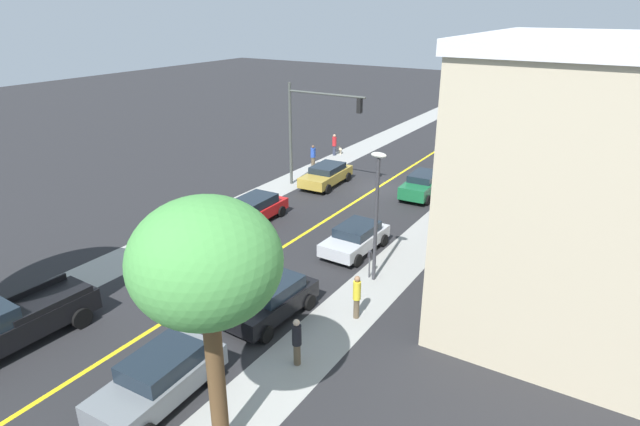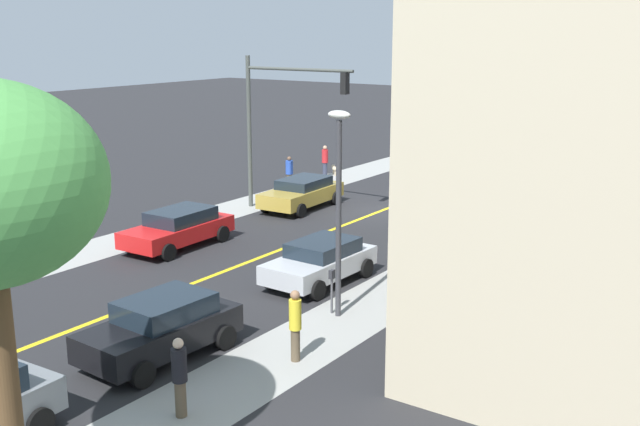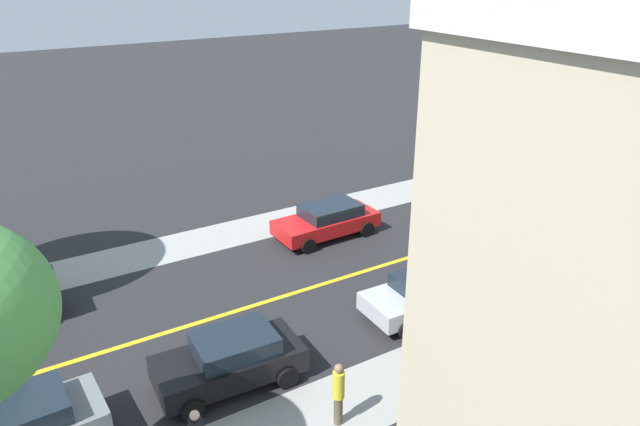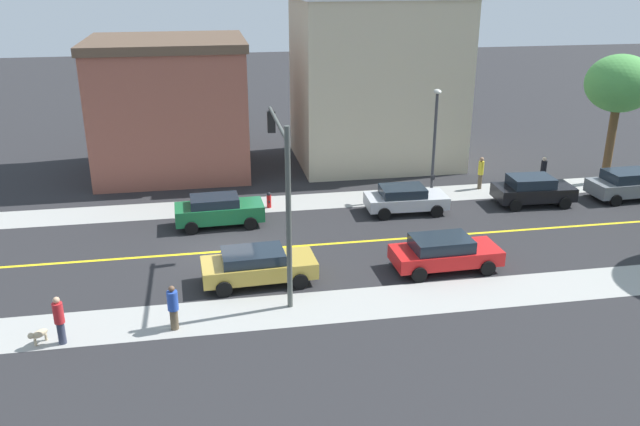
{
  "view_description": "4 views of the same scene",
  "coord_description": "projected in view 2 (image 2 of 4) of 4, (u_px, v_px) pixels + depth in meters",
  "views": [
    {
      "loc": [
        -14.43,
        30.7,
        11.57
      ],
      "look_at": [
        -1.44,
        9.71,
        1.76
      ],
      "focal_mm": 29.32,
      "sensor_mm": 36.0,
      "label": 1
    },
    {
      "loc": [
        -16.73,
        28.94,
        8.1
      ],
      "look_at": [
        -1.02,
        6.05,
        1.33
      ],
      "focal_mm": 42.51,
      "sensor_mm": 36.0,
      "label": 2
    },
    {
      "loc": [
        -16.32,
        21.45,
        11.2
      ],
      "look_at": [
        2.36,
        10.09,
        1.71
      ],
      "focal_mm": 33.32,
      "sensor_mm": 36.0,
      "label": 3
    },
    {
      "loc": [
        27.35,
        -0.52,
        12.14
      ],
      "look_at": [
        1.39,
        4.13,
        2.09
      ],
      "focal_mm": 36.98,
      "sensor_mm": 36.0,
      "label": 4
    }
  ],
  "objects": [
    {
      "name": "ground_plane",
      "position": [
        377.0,
        212.0,
        34.3
      ],
      "size": [
        140.0,
        140.0,
        0.0
      ],
      "primitive_type": "plane",
      "color": "#262628"
    },
    {
      "name": "fire_hydrant",
      "position": [
        462.0,
        233.0,
        29.2
      ],
      "size": [
        0.44,
        0.24,
        0.86
      ],
      "color": "red",
      "rests_on": "ground"
    },
    {
      "name": "red_sedan_right_curb",
      "position": [
        178.0,
        227.0,
        28.73
      ],
      "size": [
        2.19,
        4.56,
        1.44
      ],
      "rotation": [
        0.0,
        0.0,
        1.6
      ],
      "color": "red",
      "rests_on": "ground"
    },
    {
      "name": "small_dog",
      "position": [
        334.0,
        169.0,
        43.06
      ],
      "size": [
        0.65,
        0.62,
        0.55
      ],
      "rotation": [
        0.0,
        0.0,
        5.54
      ],
      "color": "#C6B28C",
      "rests_on": "ground"
    },
    {
      "name": "parking_meter",
      "position": [
        332.0,
        285.0,
        21.96
      ],
      "size": [
        0.12,
        0.18,
        1.32
      ],
      "color": "#4C4C51",
      "rests_on": "ground"
    },
    {
      "name": "street_lamp",
      "position": [
        339.0,
        190.0,
        21.1
      ],
      "size": [
        0.7,
        0.36,
        5.95
      ],
      "color": "#38383D",
      "rests_on": "ground"
    },
    {
      "name": "green_sedan_left_curb",
      "position": [
        443.0,
        204.0,
        32.43
      ],
      "size": [
        2.07,
        4.33,
        1.52
      ],
      "rotation": [
        0.0,
        0.0,
        1.61
      ],
      "color": "#196638",
      "rests_on": "ground"
    },
    {
      "name": "sidewalk_left",
      "position": [
        499.0,
        231.0,
        31.1
      ],
      "size": [
        2.51,
        126.0,
        0.01
      ],
      "primitive_type": "cube",
      "color": "#9E9E99",
      "rests_on": "ground"
    },
    {
      "name": "black_sedan_left_curb",
      "position": [
        161.0,
        327.0,
        19.03
      ],
      "size": [
        2.25,
        4.21,
        1.55
      ],
      "rotation": [
        0.0,
        0.0,
        1.52
      ],
      "color": "black",
      "rests_on": "ground"
    },
    {
      "name": "gold_sedan_right_curb",
      "position": [
        302.0,
        192.0,
        34.94
      ],
      "size": [
        2.28,
        4.64,
        1.4
      ],
      "rotation": [
        0.0,
        0.0,
        1.62
      ],
      "color": "#B29338",
      "rests_on": "ground"
    },
    {
      "name": "road_centerline_stripe",
      "position": [
        377.0,
        212.0,
        34.3
      ],
      "size": [
        0.2,
        126.0,
        0.0
      ],
      "primitive_type": "cube",
      "color": "yellow",
      "rests_on": "ground"
    },
    {
      "name": "pedestrian_blue_shirt",
      "position": [
        289.0,
        172.0,
        39.22
      ],
      "size": [
        0.38,
        0.38,
        1.69
      ],
      "rotation": [
        0.0,
        0.0,
        0.9
      ],
      "color": "brown",
      "rests_on": "ground"
    },
    {
      "name": "pedestrian_red_shirt",
      "position": [
        325.0,
        160.0,
        42.36
      ],
      "size": [
        0.35,
        0.35,
        1.77
      ],
      "rotation": [
        0.0,
        0.0,
        0.33
      ],
      "color": "#33384C",
      "rests_on": "ground"
    },
    {
      "name": "traffic_light_mast",
      "position": [
        278.0,
        109.0,
        33.51
      ],
      "size": [
        5.69,
        0.32,
        6.94
      ],
      "rotation": [
        0.0,
        0.0,
        3.14
      ],
      "color": "#474C47",
      "rests_on": "ground"
    },
    {
      "name": "pedestrian_black_shirt",
      "position": [
        180.0,
        375.0,
        16.05
      ],
      "size": [
        0.33,
        0.33,
        1.8
      ],
      "rotation": [
        0.0,
        0.0,
        2.37
      ],
      "color": "brown",
      "rests_on": "ground"
    },
    {
      "name": "sidewalk_right",
      "position": [
        275.0,
        197.0,
        37.5
      ],
      "size": [
        2.51,
        126.0,
        0.01
      ],
      "primitive_type": "cube",
      "color": "#9E9E99",
      "rests_on": "ground"
    },
    {
      "name": "silver_sedan_left_curb",
      "position": [
        320.0,
        261.0,
        24.69
      ],
      "size": [
        2.16,
        4.2,
        1.39
      ],
      "rotation": [
        0.0,
        0.0,
        1.54
      ],
      "color": "#B7BABF",
      "rests_on": "ground"
    },
    {
      "name": "pedestrian_yellow_shirt",
      "position": [
        295.0,
        323.0,
        18.75
      ],
      "size": [
        0.31,
        0.31,
        1.86
      ],
      "rotation": [
        0.0,
        0.0,
        5.21
      ],
      "color": "brown",
      "rests_on": "ground"
    }
  ]
}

